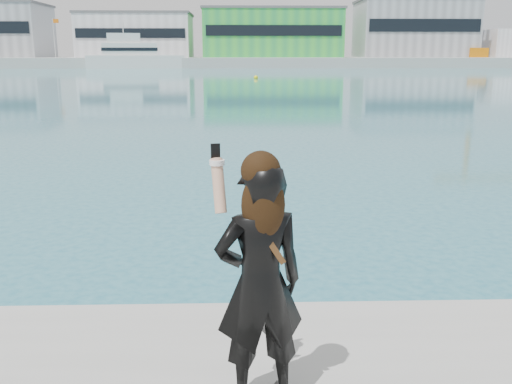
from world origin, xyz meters
TOP-DOWN VIEW (x-y plane):
  - far_quay at (0.00, 130.00)m, footprint 320.00×40.00m
  - warehouse_white at (-22.00, 127.98)m, footprint 24.48×15.35m
  - warehouse_green at (8.00, 127.98)m, footprint 30.60×16.36m
  - warehouse_grey_right at (40.00, 127.98)m, footprint 25.50×15.35m
  - flagpole_left at (-37.91, 121.00)m, footprint 1.28×0.16m
  - flagpole_right at (22.09, 121.00)m, footprint 1.28×0.16m
  - motor_yacht at (-20.06, 110.89)m, footprint 19.21×8.39m
  - buoy_near at (2.47, 63.80)m, footprint 0.50×0.50m
  - woman at (0.50, -0.38)m, footprint 0.62×0.48m

SIDE VIEW (x-z plane):
  - buoy_near at x=2.47m, z-range -0.25..0.25m
  - far_quay at x=0.00m, z-range 0.00..2.00m
  - woman at x=0.50m, z-range 0.81..2.40m
  - motor_yacht at x=-20.06m, z-range -1.90..6.77m
  - flagpole_left at x=-37.91m, z-range 2.54..10.54m
  - flagpole_right at x=22.09m, z-range 2.54..10.54m
  - warehouse_white at x=-22.00m, z-range 2.01..11.51m
  - warehouse_green at x=8.00m, z-range 2.01..12.51m
  - warehouse_grey_right at x=40.00m, z-range 2.01..14.51m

